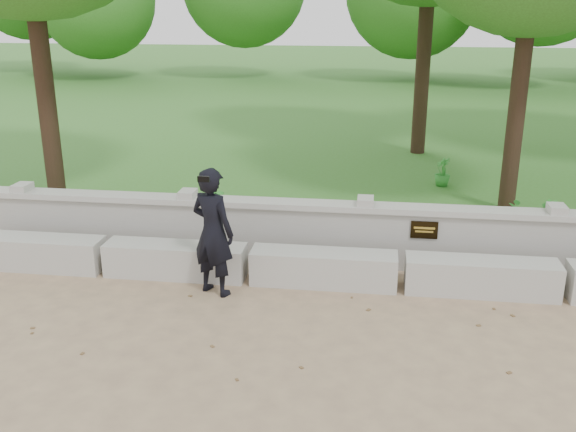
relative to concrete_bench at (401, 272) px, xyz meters
name	(u,v)px	position (x,y,z in m)	size (l,w,h in m)	color
ground	(405,367)	(0.00, -1.90, -0.22)	(80.00, 80.00, 0.00)	tan
lawn	(390,119)	(0.00, 12.10, -0.10)	(40.00, 22.00, 0.25)	#386C21
concrete_bench	(401,272)	(0.00, 0.00, 0.00)	(11.90, 0.45, 0.45)	#AFADA5
parapet_wall	(401,236)	(0.00, 0.70, 0.24)	(12.50, 0.35, 0.90)	#A4A29B
man_main	(213,232)	(-2.35, -0.44, 0.60)	(0.71, 0.67, 1.64)	black
shrub_a	(215,206)	(-2.79, 1.40, 0.33)	(0.32, 0.22, 0.60)	#31892E
shrub_b	(550,221)	(2.12, 1.40, 0.32)	(0.32, 0.26, 0.59)	#31892E
shrub_c	(526,222)	(1.79, 1.40, 0.30)	(0.49, 0.43, 0.55)	#31892E
shrub_d	(443,172)	(0.86, 4.15, 0.29)	(0.30, 0.27, 0.54)	#31892E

